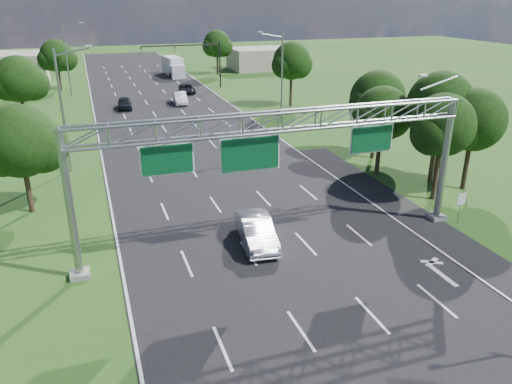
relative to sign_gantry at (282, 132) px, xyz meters
name	(u,v)px	position (x,y,z in m)	size (l,w,h in m)	color
ground	(204,157)	(-0.33, 18.00, -6.89)	(220.00, 220.00, 0.00)	#215319
road	(204,157)	(-0.33, 18.00, -6.89)	(18.00, 180.00, 0.02)	black
road_flare	(402,210)	(9.87, 2.00, -6.89)	(3.00, 30.00, 0.02)	black
sign_gantry	(282,132)	(0.00, 0.00, 0.00)	(23.50, 1.00, 9.56)	gray
regulatory_sign	(461,202)	(12.07, -1.02, -5.38)	(0.60, 0.08, 2.10)	gray
traffic_signal	(198,55)	(7.15, 53.00, -1.72)	(12.21, 0.24, 7.00)	black
streetlight_l_near	(64,105)	(-11.63, 18.00, -1.31)	(2.97, 0.22, 10.16)	gray
streetlight_l_far	(68,56)	(-11.63, 53.00, -1.31)	(2.97, 0.22, 10.16)	gray
streetlight_r_mid	(280,74)	(10.97, 28.00, -1.31)	(2.97, 0.22, 10.16)	gray
tree_cluster_right	(421,113)	(14.47, 7.19, -1.58)	(9.91, 14.60, 8.68)	#2D2116
tree_verge_la	(22,144)	(-14.25, 10.04, -2.13)	(5.76, 4.80, 7.40)	#2D2116
tree_verge_lb	(19,81)	(-16.25, 33.04, -1.48)	(5.76, 4.80, 8.06)	#2D2116
tree_verge_lc	(57,57)	(-13.25, 58.04, -1.92)	(5.76, 4.80, 7.62)	#2D2116
tree_verge_rd	(292,63)	(15.75, 36.04, -1.26)	(5.76, 4.80, 8.28)	#2D2116
tree_verge_re	(217,45)	(13.75, 66.04, -1.70)	(5.76, 4.80, 7.84)	#2D2116
building_left	(1,70)	(-22.33, 66.00, -4.39)	(14.00, 10.00, 5.00)	#A69F8B
building_right	(262,59)	(23.67, 70.00, -4.89)	(12.00, 9.00, 4.00)	#A69F8B
silver_sedan	(256,231)	(-1.30, 0.52, -6.05)	(1.78, 5.10, 1.68)	silver
car_queue_b	(187,89)	(4.60, 49.63, -6.26)	(2.09, 4.53, 1.26)	black
car_queue_c	(125,103)	(-5.25, 41.33, -6.16)	(1.74, 4.32, 1.47)	black
car_queue_d	(180,98)	(2.17, 42.39, -6.13)	(1.62, 4.65, 1.53)	white
box_truck	(174,67)	(5.78, 67.17, -5.34)	(3.09, 8.73, 3.23)	silver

